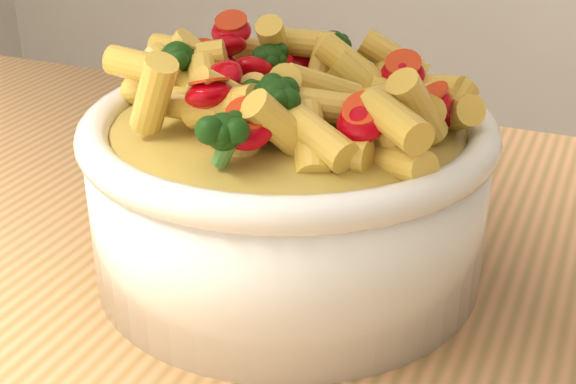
% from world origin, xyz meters
% --- Properties ---
extents(serving_bowl, '(0.28, 0.28, 0.12)m').
position_xyz_m(serving_bowl, '(-0.03, 0.06, 0.96)').
color(serving_bowl, white).
rests_on(serving_bowl, table).
extents(pasta_salad, '(0.22, 0.22, 0.05)m').
position_xyz_m(pasta_salad, '(-0.03, 0.06, 1.03)').
color(pasta_salad, '#F9CD4E').
rests_on(pasta_salad, serving_bowl).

